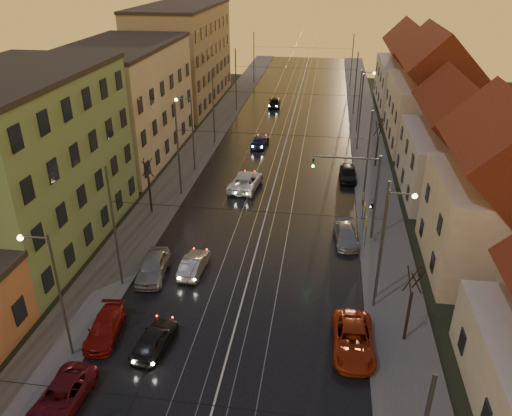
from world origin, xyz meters
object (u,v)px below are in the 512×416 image
at_px(street_lamp_1, 388,235).
at_px(parked_left_2, 105,328).
at_px(parked_right_1, 346,235).
at_px(parked_right_2, 348,174).
at_px(street_lamp_2, 190,127).
at_px(driving_car_1, 194,264).
at_px(street_lamp_3, 362,95).
at_px(parked_left_1, 62,397).
at_px(driving_car_0, 154,339).
at_px(driving_car_3, 260,141).
at_px(parked_right_0, 353,340).
at_px(traffic_light_mast, 364,187).
at_px(street_lamp_0, 53,285).
at_px(driving_car_4, 274,102).
at_px(parked_left_3, 153,266).
at_px(driving_car_2, 246,181).

distance_m(street_lamp_1, parked_left_2, 18.31).
height_order(parked_right_1, parked_right_2, parked_right_2).
xyz_separation_m(street_lamp_2, driving_car_1, (5.05, -18.63, -4.23)).
xyz_separation_m(street_lamp_3, driving_car_1, (-13.16, -34.63, -4.23)).
bearing_deg(driving_car_1, parked_left_1, 76.95).
height_order(street_lamp_1, street_lamp_3, same).
bearing_deg(driving_car_0, street_lamp_2, -72.27).
height_order(street_lamp_2, driving_car_3, street_lamp_2).
height_order(street_lamp_3, parked_right_0, street_lamp_3).
relative_size(street_lamp_2, driving_car_0, 2.00).
distance_m(street_lamp_3, traffic_light_mast, 28.03).
height_order(street_lamp_0, parked_left_1, street_lamp_0).
distance_m(parked_left_2, parked_right_0, 14.75).
xyz_separation_m(street_lamp_1, parked_right_0, (-1.98, -5.19, -4.18)).
relative_size(street_lamp_3, driving_car_3, 1.84).
xyz_separation_m(street_lamp_1, driving_car_4, (-12.31, 46.97, -4.13)).
bearing_deg(parked_right_1, parked_right_2, 82.29).
xyz_separation_m(driving_car_0, parked_right_2, (11.65, 26.65, 0.04)).
distance_m(street_lamp_2, driving_car_3, 11.55).
height_order(driving_car_1, driving_car_4, driving_car_4).
distance_m(street_lamp_3, driving_car_4, 17.00).
bearing_deg(parked_right_1, street_lamp_0, -142.32).
relative_size(street_lamp_2, driving_car_1, 2.00).
distance_m(street_lamp_0, parked_right_1, 22.52).
bearing_deg(street_lamp_0, parked_left_1, -66.50).
xyz_separation_m(driving_car_1, parked_left_3, (-2.76, -0.93, 0.12)).
height_order(street_lamp_2, parked_left_3, street_lamp_2).
bearing_deg(parked_left_2, driving_car_3, 76.28).
distance_m(parked_left_2, parked_right_2, 30.06).
height_order(street_lamp_1, driving_car_0, street_lamp_1).
xyz_separation_m(parked_left_2, parked_right_1, (14.53, 13.39, 0.01)).
relative_size(traffic_light_mast, parked_right_1, 1.70).
distance_m(parked_left_2, parked_right_1, 19.75).
xyz_separation_m(driving_car_0, driving_car_2, (1.61, 23.13, 0.08)).
relative_size(parked_left_1, parked_right_2, 1.07).
relative_size(street_lamp_2, driving_car_4, 1.80).
xyz_separation_m(street_lamp_0, parked_left_2, (1.51, 1.84, -4.28)).
height_order(parked_left_1, parked_left_3, parked_left_3).
height_order(parked_left_3, parked_right_1, parked_left_3).
distance_m(driving_car_2, parked_left_1, 28.30).
bearing_deg(parked_left_3, parked_right_1, 21.02).
relative_size(driving_car_0, parked_right_0, 0.78).
xyz_separation_m(parked_left_1, parked_left_3, (0.79, 11.90, 0.16)).
distance_m(street_lamp_0, parked_left_3, 9.66).
xyz_separation_m(driving_car_2, parked_left_3, (-4.12, -15.97, 0.02)).
xyz_separation_m(street_lamp_1, parked_right_2, (-1.75, 19.92, -4.17)).
relative_size(street_lamp_1, parked_left_1, 1.78).
bearing_deg(driving_car_1, driving_car_4, -88.65).
xyz_separation_m(street_lamp_1, driving_car_1, (-13.16, 1.37, -4.23)).
distance_m(traffic_light_mast, parked_left_3, 17.06).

